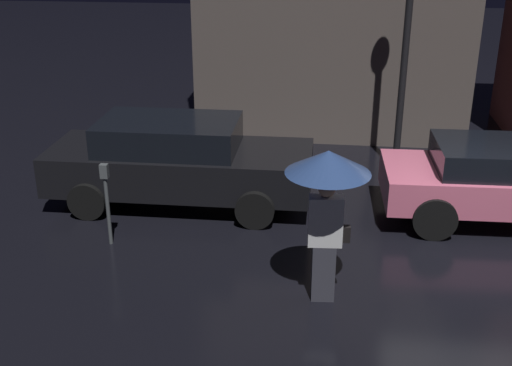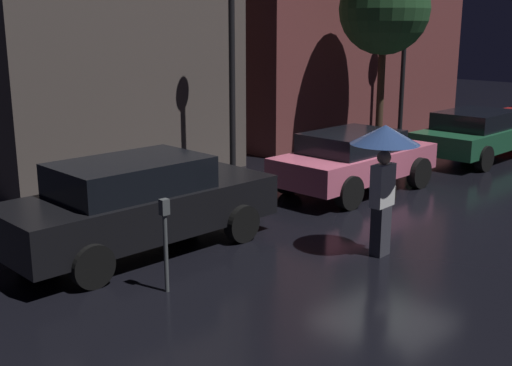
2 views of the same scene
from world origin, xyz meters
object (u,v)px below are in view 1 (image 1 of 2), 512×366
Objects in this scene: parked_car_pink at (506,180)px; street_lamp_near at (409,12)px; parking_meter at (107,196)px; parked_car_black at (178,160)px; pedestrian_with_umbrella at (327,183)px.

street_lamp_near reaches higher than parked_car_pink.
parked_car_pink is at bearing 14.57° from parking_meter.
parked_car_pink is at bearing -1.20° from parked_car_black.
parking_meter is (-3.36, 1.18, -0.86)m from pedestrian_with_umbrella.
parked_car_pink is (5.59, -0.06, -0.07)m from parked_car_black.
pedestrian_with_umbrella reaches higher than parking_meter.
parked_car_black is at bearing 177.73° from parked_car_pink.
pedestrian_with_umbrella is at bearing -137.91° from parked_car_pink.
street_lamp_near reaches higher than pedestrian_with_umbrella.
parked_car_pink is 1.96× the size of pedestrian_with_umbrella.
street_lamp_near is at bearing 28.28° from parked_car_black.
street_lamp_near reaches higher than parking_meter.
parked_car_pink is at bearing -54.94° from street_lamp_near.
pedestrian_with_umbrella is at bearing -47.98° from parked_car_black.
parked_car_black is 5.59m from parked_car_pink.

